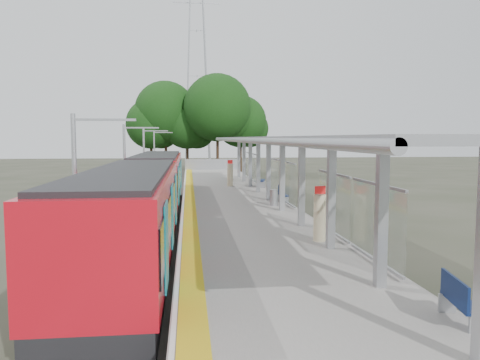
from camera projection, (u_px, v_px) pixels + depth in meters
name	position (u px, v px, depth m)	size (l,w,h in m)	color
trackbed	(158.00, 212.00, 28.58)	(3.00, 70.00, 0.24)	#59544C
platform	(231.00, 204.00, 29.04)	(6.00, 50.00, 1.00)	gray
tactile_strip	(190.00, 197.00, 28.71)	(0.60, 50.00, 0.02)	gold
end_fence	(211.00, 164.00, 53.64)	(6.00, 0.10, 1.20)	#9EA0A5
train	(148.00, 192.00, 22.05)	(2.74, 27.60, 3.62)	black
canopy	(267.00, 146.00, 25.11)	(3.27, 38.00, 3.66)	#9EA0A5
pylon	(197.00, 53.00, 79.74)	(8.00, 4.00, 38.00)	#9EA0A5
tree_cluster	(194.00, 116.00, 60.67)	(18.48, 11.54, 12.70)	#382316
catenary_masts	(126.00, 167.00, 27.15)	(2.08, 48.16, 5.40)	#9EA0A5
bench_near	(459.00, 299.00, 9.12)	(0.64, 1.39, 0.91)	#102050
bench_mid	(282.00, 193.00, 26.34)	(0.47, 1.37, 0.93)	#102050
bench_far	(260.00, 179.00, 34.44)	(0.88, 1.74, 1.14)	#102050
info_pillar_near	(320.00, 217.00, 16.38)	(0.44, 0.44, 1.94)	beige
info_pillar_far	(230.00, 175.00, 35.06)	(0.44, 0.44, 1.97)	beige
litter_bin	(274.00, 198.00, 24.92)	(0.42, 0.42, 0.87)	#9EA0A5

